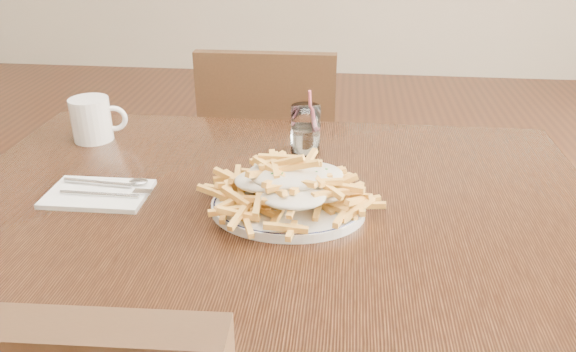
# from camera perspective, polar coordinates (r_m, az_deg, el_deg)

# --- Properties ---
(table) EXTENTS (1.20, 0.80, 0.75)m
(table) POSITION_cam_1_polar(r_m,az_deg,el_deg) (1.07, -1.63, -5.77)
(table) COLOR black
(table) RESTS_ON ground
(chair_far) EXTENTS (0.40, 0.40, 0.86)m
(chair_far) POSITION_cam_1_polar(r_m,az_deg,el_deg) (1.80, -1.76, 1.54)
(chair_far) COLOR #311E10
(chair_far) RESTS_ON ground
(fries_plate) EXTENTS (0.30, 0.27, 0.02)m
(fries_plate) POSITION_cam_1_polar(r_m,az_deg,el_deg) (0.98, 0.00, -3.18)
(fries_plate) COLOR white
(fries_plate) RESTS_ON table
(loaded_fries) EXTENTS (0.26, 0.21, 0.08)m
(loaded_fries) POSITION_cam_1_polar(r_m,az_deg,el_deg) (0.96, -0.00, -0.56)
(loaded_fries) COLOR #EEB049
(loaded_fries) RESTS_ON fries_plate
(napkin) EXTENTS (0.18, 0.12, 0.01)m
(napkin) POSITION_cam_1_polar(r_m,az_deg,el_deg) (1.09, -18.73, -1.73)
(napkin) COLOR white
(napkin) RESTS_ON table
(cutlery) EXTENTS (0.19, 0.06, 0.01)m
(cutlery) POSITION_cam_1_polar(r_m,az_deg,el_deg) (1.09, -18.68, -1.24)
(cutlery) COLOR silver
(cutlery) RESTS_ON napkin
(water_glass) EXTENTS (0.06, 0.06, 0.14)m
(water_glass) POSITION_cam_1_polar(r_m,az_deg,el_deg) (1.20, 1.79, 4.50)
(water_glass) COLOR white
(water_glass) RESTS_ON table
(coffee_mug) EXTENTS (0.12, 0.09, 0.10)m
(coffee_mug) POSITION_cam_1_polar(r_m,az_deg,el_deg) (1.34, -19.24, 5.45)
(coffee_mug) COLOR white
(coffee_mug) RESTS_ON table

